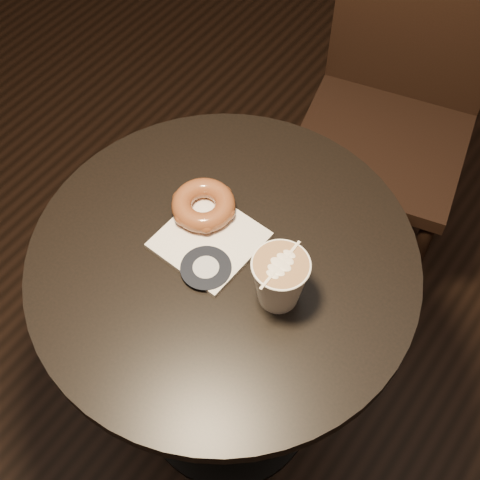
% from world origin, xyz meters
% --- Properties ---
extents(cafe_table, '(0.70, 0.70, 0.75)m').
position_xyz_m(cafe_table, '(0.00, 0.00, 0.55)').
color(cafe_table, black).
rests_on(cafe_table, ground).
extents(chair, '(0.50, 0.50, 1.04)m').
position_xyz_m(chair, '(-0.02, 0.74, 0.58)').
color(chair, black).
rests_on(chair, ground).
extents(pastry_bag, '(0.17, 0.17, 0.01)m').
position_xyz_m(pastry_bag, '(-0.04, 0.01, 0.75)').
color(pastry_bag, white).
rests_on(pastry_bag, cafe_table).
extents(doughnut, '(0.12, 0.12, 0.04)m').
position_xyz_m(doughnut, '(-0.09, 0.06, 0.78)').
color(doughnut, '#602F19').
rests_on(doughnut, pastry_bag).
extents(latte_cup, '(0.10, 0.10, 0.11)m').
position_xyz_m(latte_cup, '(0.12, -0.01, 0.80)').
color(latte_cup, white).
rests_on(latte_cup, cafe_table).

